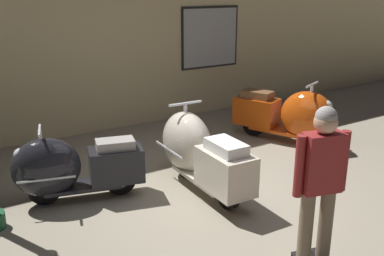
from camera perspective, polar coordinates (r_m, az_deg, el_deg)
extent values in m
plane|color=gray|center=(5.74, 3.58, -8.71)|extent=(60.00, 60.00, 0.00)
cube|color=#CCB784|center=(8.20, -10.94, 13.39)|extent=(18.00, 0.20, 3.94)
cube|color=black|center=(9.17, 2.36, 11.63)|extent=(1.36, 0.03, 1.23)
cube|color=#9E9E9E|center=(9.16, 2.42, 11.62)|extent=(1.28, 0.01, 1.15)
cylinder|color=black|center=(5.74, -18.55, -7.51)|extent=(0.40, 0.18, 0.39)
cylinder|color=silver|center=(5.74, -18.55, -7.51)|extent=(0.20, 0.14, 0.18)
cylinder|color=black|center=(5.77, -9.25, -6.62)|extent=(0.40, 0.18, 0.39)
cylinder|color=silver|center=(5.77, -9.25, -6.62)|extent=(0.20, 0.14, 0.18)
cube|color=black|center=(5.75, -13.87, -7.26)|extent=(0.99, 0.59, 0.05)
ellipsoid|color=black|center=(5.63, -18.33, -4.89)|extent=(0.93, 0.71, 0.74)
cube|color=black|center=(5.68, -9.75, -4.69)|extent=(0.75, 0.56, 0.43)
cube|color=gray|center=(5.58, -9.89, -2.08)|extent=(0.53, 0.39, 0.12)
sphere|color=silver|center=(5.57, -21.35, -3.19)|extent=(0.15, 0.15, 0.15)
cylinder|color=silver|center=(5.51, -18.97, -1.63)|extent=(0.04, 0.04, 0.27)
cylinder|color=silver|center=(5.47, -19.12, -0.28)|extent=(0.15, 0.42, 0.03)
cube|color=silver|center=(5.42, -18.29, -6.35)|extent=(0.64, 0.19, 0.02)
cylinder|color=black|center=(6.18, -0.93, -4.44)|extent=(0.11, 0.44, 0.44)
cylinder|color=silver|center=(6.18, -0.93, -4.44)|extent=(0.12, 0.20, 0.20)
cylinder|color=black|center=(5.37, 4.55, -8.11)|extent=(0.11, 0.44, 0.44)
cylinder|color=silver|center=(5.37, 4.55, -8.11)|extent=(0.12, 0.20, 0.20)
cube|color=beige|center=(5.77, 1.61, -6.35)|extent=(0.45, 1.07, 0.06)
ellipsoid|color=beige|center=(6.02, -0.69, -1.85)|extent=(0.62, 0.95, 0.84)
cube|color=beige|center=(5.30, 4.35, -5.57)|extent=(0.48, 0.77, 0.49)
cube|color=silver|center=(5.18, 4.43, -2.44)|extent=(0.33, 0.54, 0.13)
sphere|color=silver|center=(6.21, -2.09, 1.00)|extent=(0.17, 0.17, 0.17)
cylinder|color=silver|center=(5.93, -0.86, 1.75)|extent=(0.05, 0.05, 0.31)
cylinder|color=silver|center=(5.89, -0.87, 3.19)|extent=(0.49, 0.06, 0.04)
cube|color=silver|center=(5.92, -3.07, -2.80)|extent=(0.05, 0.74, 0.03)
cylinder|color=black|center=(7.58, 14.91, -0.81)|extent=(0.24, 0.44, 0.44)
cylinder|color=silver|center=(7.58, 14.91, -0.81)|extent=(0.17, 0.22, 0.20)
cylinder|color=black|center=(7.97, 7.99, 0.56)|extent=(0.24, 0.44, 0.44)
cylinder|color=silver|center=(7.97, 7.99, 0.56)|extent=(0.17, 0.22, 0.20)
cube|color=#C6470F|center=(7.77, 11.35, -0.26)|extent=(0.75, 1.11, 0.05)
ellipsoid|color=#C6470F|center=(7.51, 14.71, 1.51)|extent=(0.86, 1.06, 0.83)
cube|color=#C6470F|center=(7.89, 8.35, 2.16)|extent=(0.68, 0.85, 0.48)
cube|color=brown|center=(7.81, 8.45, 4.31)|extent=(0.48, 0.60, 0.13)
sphere|color=silver|center=(7.35, 17.06, 2.81)|extent=(0.16, 0.16, 0.16)
cylinder|color=silver|center=(7.40, 15.17, 4.29)|extent=(0.05, 0.05, 0.30)
cylinder|color=silver|center=(7.37, 15.27, 5.44)|extent=(0.46, 0.21, 0.03)
cube|color=silver|center=(7.77, 15.43, 1.59)|extent=(0.28, 0.68, 0.03)
cylinder|color=#72604C|center=(4.42, 16.93, -11.28)|extent=(0.13, 0.13, 0.78)
cylinder|color=#72604C|center=(4.32, 14.54, -11.81)|extent=(0.13, 0.13, 0.78)
cube|color=maroon|center=(4.12, 16.44, -4.31)|extent=(0.40, 0.28, 0.55)
cylinder|color=maroon|center=(4.24, 18.99, -4.04)|extent=(0.09, 0.09, 0.57)
cylinder|color=maroon|center=(4.01, 13.71, -4.85)|extent=(0.09, 0.09, 0.57)
sphere|color=tan|center=(4.00, 16.91, 0.71)|extent=(0.21, 0.21, 0.21)
sphere|color=gray|center=(3.98, 16.97, 1.36)|extent=(0.19, 0.19, 0.19)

